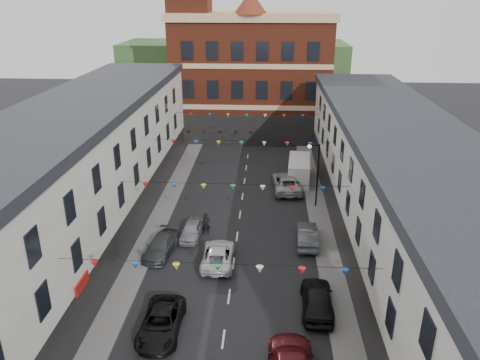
% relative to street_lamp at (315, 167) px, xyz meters
% --- Properties ---
extents(ground, '(160.00, 160.00, 0.00)m').
position_rel_street_lamp_xyz_m(ground, '(-6.55, -14.00, -3.90)').
color(ground, black).
rests_on(ground, ground).
extents(pavement_left, '(1.80, 64.00, 0.15)m').
position_rel_street_lamp_xyz_m(pavement_left, '(-13.45, -12.00, -3.83)').
color(pavement_left, '#605E5B').
rests_on(pavement_left, ground).
extents(pavement_right, '(1.80, 64.00, 0.15)m').
position_rel_street_lamp_xyz_m(pavement_right, '(0.35, -12.00, -3.83)').
color(pavement_right, '#605E5B').
rests_on(pavement_right, ground).
extents(terrace_left, '(8.40, 56.00, 10.70)m').
position_rel_street_lamp_xyz_m(terrace_left, '(-18.33, -13.00, 1.44)').
color(terrace_left, beige).
rests_on(terrace_left, ground).
extents(terrace_right, '(8.40, 56.00, 9.70)m').
position_rel_street_lamp_xyz_m(terrace_right, '(5.23, -13.00, 0.95)').
color(terrace_right, silver).
rests_on(terrace_right, ground).
extents(civic_building, '(20.60, 13.30, 18.50)m').
position_rel_street_lamp_xyz_m(civic_building, '(-6.55, 23.95, 4.23)').
color(civic_building, maroon).
rests_on(civic_building, ground).
extents(clock_tower, '(5.60, 5.60, 30.00)m').
position_rel_street_lamp_xyz_m(clock_tower, '(-14.05, 21.00, 11.03)').
color(clock_tower, maroon).
rests_on(clock_tower, ground).
extents(distant_hill, '(40.00, 14.00, 10.00)m').
position_rel_street_lamp_xyz_m(distant_hill, '(-10.55, 48.00, 1.10)').
color(distant_hill, '#2E5327').
rests_on(distant_hill, ground).
extents(street_lamp, '(1.10, 0.36, 6.00)m').
position_rel_street_lamp_xyz_m(street_lamp, '(0.00, 0.00, 0.00)').
color(street_lamp, black).
rests_on(street_lamp, ground).
extents(car_left_c, '(2.23, 4.83, 1.34)m').
position_rel_street_lamp_xyz_m(car_left_c, '(-10.15, -17.62, -3.23)').
color(car_left_c, black).
rests_on(car_left_c, ground).
extents(car_left_d, '(2.40, 4.68, 1.30)m').
position_rel_street_lamp_xyz_m(car_left_d, '(-12.05, -8.97, -3.26)').
color(car_left_d, '#3A3E41').
rests_on(car_left_d, ground).
extents(car_left_e, '(1.74, 3.85, 1.28)m').
position_rel_street_lamp_xyz_m(car_left_e, '(-10.15, -6.32, -3.26)').
color(car_left_e, gray).
rests_on(car_left_e, ground).
extents(car_right_d, '(2.07, 4.81, 1.62)m').
position_rel_street_lamp_xyz_m(car_right_d, '(-1.05, -15.07, -3.09)').
color(car_right_d, black).
rests_on(car_right_d, ground).
extents(car_right_e, '(1.69, 4.47, 1.46)m').
position_rel_street_lamp_xyz_m(car_right_e, '(-1.05, -6.81, -3.18)').
color(car_right_e, '#4C4F54').
rests_on(car_right_e, ground).
extents(car_right_f, '(3.07, 5.99, 1.62)m').
position_rel_street_lamp_xyz_m(car_right_f, '(-2.27, 3.86, -3.10)').
color(car_right_f, '#A4A7A9').
rests_on(car_right_f, ground).
extents(moving_car, '(2.31, 4.86, 1.34)m').
position_rel_street_lamp_xyz_m(moving_car, '(-7.67, -9.99, -3.23)').
color(moving_car, silver).
rests_on(moving_car, ground).
extents(white_van, '(2.51, 5.63, 2.43)m').
position_rel_street_lamp_xyz_m(white_van, '(-0.95, 6.17, -2.69)').
color(white_van, silver).
rests_on(white_van, ground).
extents(pedestrian, '(0.76, 0.57, 1.88)m').
position_rel_street_lamp_xyz_m(pedestrian, '(-9.05, -5.81, -2.96)').
color(pedestrian, black).
rests_on(pedestrian, ground).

